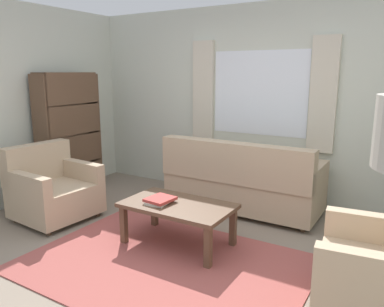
{
  "coord_description": "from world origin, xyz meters",
  "views": [
    {
      "loc": [
        1.84,
        -2.56,
        1.73
      ],
      "look_at": [
        -0.13,
        0.7,
        0.9
      ],
      "focal_mm": 35.16,
      "sensor_mm": 36.0,
      "label": 1
    }
  ],
  "objects_px": {
    "armchair_left": "(52,189)",
    "coffee_table": "(178,209)",
    "book_stack_on_table": "(160,200)",
    "couch": "(241,183)",
    "bookshelf": "(71,132)"
  },
  "relations": [
    {
      "from": "book_stack_on_table",
      "to": "bookshelf",
      "type": "xyz_separation_m",
      "value": [
        -2.06,
        0.72,
        0.42
      ]
    },
    {
      "from": "armchair_left",
      "to": "bookshelf",
      "type": "distance_m",
      "value": 1.12
    },
    {
      "from": "book_stack_on_table",
      "to": "bookshelf",
      "type": "bearing_deg",
      "value": 160.78
    },
    {
      "from": "bookshelf",
      "to": "coffee_table",
      "type": "bearing_deg",
      "value": 73.88
    },
    {
      "from": "couch",
      "to": "coffee_table",
      "type": "relative_size",
      "value": 1.73
    },
    {
      "from": "book_stack_on_table",
      "to": "bookshelf",
      "type": "height_order",
      "value": "bookshelf"
    },
    {
      "from": "armchair_left",
      "to": "book_stack_on_table",
      "type": "distance_m",
      "value": 1.52
    },
    {
      "from": "armchair_left",
      "to": "coffee_table",
      "type": "bearing_deg",
      "value": -80.36
    },
    {
      "from": "armchair_left",
      "to": "coffee_table",
      "type": "height_order",
      "value": "armchair_left"
    },
    {
      "from": "couch",
      "to": "bookshelf",
      "type": "height_order",
      "value": "bookshelf"
    },
    {
      "from": "coffee_table",
      "to": "book_stack_on_table",
      "type": "xyz_separation_m",
      "value": [
        -0.17,
        -0.07,
        0.09
      ]
    },
    {
      "from": "coffee_table",
      "to": "book_stack_on_table",
      "type": "distance_m",
      "value": 0.2
    },
    {
      "from": "couch",
      "to": "armchair_left",
      "type": "distance_m",
      "value": 2.3
    },
    {
      "from": "coffee_table",
      "to": "armchair_left",
      "type": "bearing_deg",
      "value": -174.22
    },
    {
      "from": "armchair_left",
      "to": "coffee_table",
      "type": "distance_m",
      "value": 1.69
    }
  ]
}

